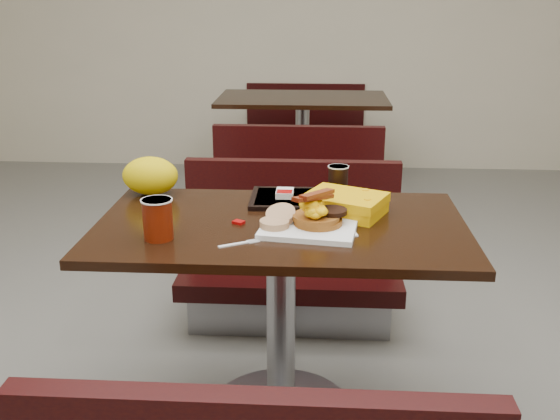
# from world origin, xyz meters

# --- Properties ---
(floor) EXTENTS (6.00, 7.00, 0.01)m
(floor) POSITION_xyz_m (0.00, 0.00, 0.00)
(floor) COLOR slate
(floor) RESTS_ON ground
(table_near) EXTENTS (1.20, 0.70, 0.75)m
(table_near) POSITION_xyz_m (0.00, 0.00, 0.38)
(table_near) COLOR black
(table_near) RESTS_ON floor
(bench_near_n) EXTENTS (1.00, 0.46, 0.72)m
(bench_near_n) POSITION_xyz_m (0.00, 0.70, 0.36)
(bench_near_n) COLOR black
(bench_near_n) RESTS_ON floor
(table_far) EXTENTS (1.20, 0.70, 0.75)m
(table_far) POSITION_xyz_m (0.00, 2.60, 0.38)
(table_far) COLOR black
(table_far) RESTS_ON floor
(bench_far_s) EXTENTS (1.00, 0.46, 0.72)m
(bench_far_s) POSITION_xyz_m (0.00, 1.90, 0.36)
(bench_far_s) COLOR black
(bench_far_s) RESTS_ON floor
(bench_far_n) EXTENTS (1.00, 0.46, 0.72)m
(bench_far_n) POSITION_xyz_m (0.00, 3.30, 0.36)
(bench_far_n) COLOR black
(bench_far_n) RESTS_ON floor
(platter) EXTENTS (0.32, 0.27, 0.02)m
(platter) POSITION_xyz_m (0.09, -0.07, 0.76)
(platter) COLOR white
(platter) RESTS_ON table_near
(pancake_stack) EXTENTS (0.16, 0.16, 0.03)m
(pancake_stack) POSITION_xyz_m (0.12, -0.05, 0.78)
(pancake_stack) COLOR brown
(pancake_stack) RESTS_ON platter
(sausage_patty) EXTENTS (0.12, 0.12, 0.01)m
(sausage_patty) POSITION_xyz_m (0.17, -0.04, 0.81)
(sausage_patty) COLOR black
(sausage_patty) RESTS_ON pancake_stack
(scrambled_eggs) EXTENTS (0.12, 0.11, 0.05)m
(scrambled_eggs) POSITION_xyz_m (0.09, -0.06, 0.83)
(scrambled_eggs) COLOR #FFAC05
(scrambled_eggs) RESTS_ON pancake_stack
(bacon_strips) EXTENTS (0.17, 0.18, 0.01)m
(bacon_strips) POSITION_xyz_m (0.10, -0.06, 0.86)
(bacon_strips) COLOR #4B1105
(bacon_strips) RESTS_ON scrambled_eggs
(muffin_bottom) EXTENTS (0.10, 0.10, 0.02)m
(muffin_bottom) POSITION_xyz_m (-0.02, -0.09, 0.78)
(muffin_bottom) COLOR tan
(muffin_bottom) RESTS_ON platter
(muffin_top) EXTENTS (0.12, 0.12, 0.06)m
(muffin_top) POSITION_xyz_m (0.00, -0.04, 0.79)
(muffin_top) COLOR tan
(muffin_top) RESTS_ON platter
(coffee_cup_near) EXTENTS (0.11, 0.11, 0.13)m
(coffee_cup_near) POSITION_xyz_m (-0.36, -0.16, 0.81)
(coffee_cup_near) COLOR #951D05
(coffee_cup_near) RESTS_ON table_near
(fork) EXTENTS (0.12, 0.08, 0.00)m
(fork) POSITION_xyz_m (-0.13, -0.20, 0.75)
(fork) COLOR white
(fork) RESTS_ON table_near
(knife) EXTENTS (0.05, 0.18, 0.00)m
(knife) POSITION_xyz_m (0.22, -0.03, 0.75)
(knife) COLOR white
(knife) RESTS_ON table_near
(condiment_syrup) EXTENTS (0.04, 0.03, 0.01)m
(condiment_syrup) POSITION_xyz_m (-0.03, 0.10, 0.75)
(condiment_syrup) COLOR #B24107
(condiment_syrup) RESTS_ON table_near
(condiment_ketchup) EXTENTS (0.04, 0.04, 0.01)m
(condiment_ketchup) POSITION_xyz_m (-0.14, -0.02, 0.75)
(condiment_ketchup) COLOR #8C0504
(condiment_ketchup) RESTS_ON table_near
(tray) EXTENTS (0.35, 0.25, 0.02)m
(tray) POSITION_xyz_m (0.05, 0.23, 0.76)
(tray) COLOR black
(tray) RESTS_ON table_near
(hashbrown_sleeve_left) EXTENTS (0.06, 0.08, 0.02)m
(hashbrown_sleeve_left) POSITION_xyz_m (-0.00, 0.23, 0.78)
(hashbrown_sleeve_left) COLOR silver
(hashbrown_sleeve_left) RESTS_ON tray
(coffee_cup_far) EXTENTS (0.09, 0.09, 0.10)m
(coffee_cup_far) POSITION_xyz_m (0.19, 0.29, 0.82)
(coffee_cup_far) COLOR black
(coffee_cup_far) RESTS_ON tray
(clamshell) EXTENTS (0.31, 0.28, 0.07)m
(clamshell) POSITION_xyz_m (0.21, 0.10, 0.78)
(clamshell) COLOR #E7A403
(clamshell) RESTS_ON table_near
(paper_bag) EXTENTS (0.24, 0.20, 0.14)m
(paper_bag) POSITION_xyz_m (-0.50, 0.27, 0.82)
(paper_bag) COLOR yellow
(paper_bag) RESTS_ON table_near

